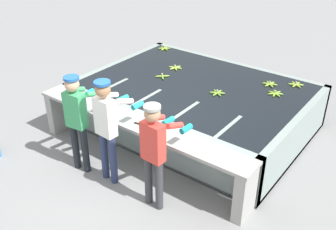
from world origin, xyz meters
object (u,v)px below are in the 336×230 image
Objects in this scene: worker_0 at (78,115)px; banana_bunch_floating_1 at (175,68)px; worker_2 at (155,147)px; banana_bunch_floating_3 at (275,93)px; knife_1 at (73,92)px; worker_1 at (107,122)px; banana_bunch_floating_0 at (162,76)px; banana_bunch_floating_5 at (270,84)px; banana_bunch_floating_4 at (217,93)px; banana_bunch_floating_6 at (296,84)px; knife_0 at (141,124)px; banana_bunch_floating_2 at (164,48)px.

worker_0 is 2.67m from banana_bunch_floating_1.
worker_2 reaches higher than banana_bunch_floating_3.
knife_1 is (-0.90, 0.68, -0.14)m from worker_0.
banana_bunch_floating_0 is (-0.61, 2.09, -0.17)m from worker_1.
banana_bunch_floating_0 is 0.81× the size of banana_bunch_floating_5.
banana_bunch_floating_3 is at bearing 35.71° from banana_bunch_floating_4.
worker_2 is 3.38m from banana_bunch_floating_6.
banana_bunch_floating_4 is at bearing -122.94° from banana_bunch_floating_5.
knife_1 is at bearing 164.78° from worker_2.
knife_0 is (0.80, 0.54, -0.14)m from worker_0.
knife_1 is at bearing -137.97° from banana_bunch_floating_5.
banana_bunch_floating_4 is (2.14, -1.26, 0.00)m from banana_bunch_floating_2.
banana_bunch_floating_2 and banana_bunch_floating_5 have the same top height.
banana_bunch_floating_6 is at bearing 57.33° from worker_0.
banana_bunch_floating_3 is (2.05, 0.60, -0.00)m from banana_bunch_floating_0.
worker_0 is 1.47m from worker_2.
banana_bunch_floating_4 is 1.00× the size of banana_bunch_floating_6.
worker_1 is at bearing -115.93° from banana_bunch_floating_6.
worker_0 is 5.77× the size of banana_bunch_floating_6.
worker_0 is 3.58m from banana_bunch_floating_2.
worker_1 is 0.91m from worker_2.
banana_bunch_floating_1 is at bearing 96.00° from banana_bunch_floating_0.
banana_bunch_floating_4 is at bearing 73.78° from worker_1.
banana_bunch_floating_6 is at bearing 64.34° from knife_0.
banana_bunch_floating_1 and banana_bunch_floating_5 have the same top height.
banana_bunch_floating_3 is 0.99× the size of banana_bunch_floating_6.
banana_bunch_floating_2 and banana_bunch_floating_3 have the same top height.
worker_0 is at bearing -88.58° from banana_bunch_floating_0.
banana_bunch_floating_1 and banana_bunch_floating_4 have the same top height.
worker_1 is 3.64m from banana_bunch_floating_6.
banana_bunch_floating_3 and banana_bunch_floating_4 have the same top height.
banana_bunch_floating_0 is 2.02m from banana_bunch_floating_5.
banana_bunch_floating_0 is at bearing 125.49° from worker_2.
banana_bunch_floating_2 is at bearing 91.56° from knife_1.
banana_bunch_floating_3 is 0.60m from banana_bunch_floating_6.
worker_2 is 5.70× the size of banana_bunch_floating_2.
worker_2 is (0.91, -0.04, -0.05)m from worker_1.
banana_bunch_floating_4 is 1.07m from banana_bunch_floating_5.
banana_bunch_floating_6 is (2.15, 3.35, -0.13)m from worker_0.
banana_bunch_floating_6 is at bearing 28.14° from banana_bunch_floating_0.
banana_bunch_floating_4 is 0.83× the size of knife_1.
banana_bunch_floating_6 is at bearing 75.10° from banana_bunch_floating_3.
knife_0 is at bearing 34.17° from worker_0.
worker_1 reaches higher than banana_bunch_floating_2.
worker_1 is at bearing 7.85° from worker_0.
banana_bunch_floating_0 is 1.71m from knife_1.
banana_bunch_floating_1 is 2.14m from knife_1.
worker_0 is 2.47m from banana_bunch_floating_4.
banana_bunch_floating_5 is (1.86, 0.41, 0.00)m from banana_bunch_floating_1.
banana_bunch_floating_0 and banana_bunch_floating_1 have the same top height.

